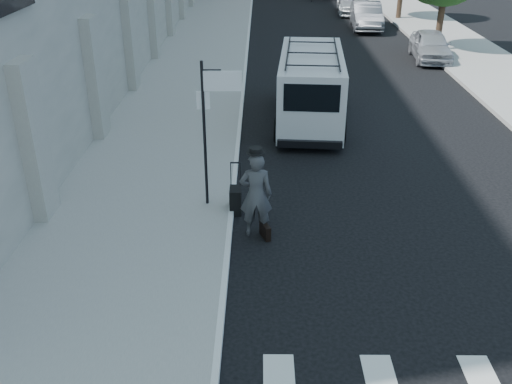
{
  "coord_description": "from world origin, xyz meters",
  "views": [
    {
      "loc": [
        -1.31,
        -9.12,
        6.67
      ],
      "look_at": [
        -1.4,
        1.53,
        1.3
      ],
      "focal_mm": 40.0,
      "sensor_mm": 36.0,
      "label": 1
    }
  ],
  "objects_px": {
    "parked_car_b": "(366,16)",
    "cargo_van": "(311,86)",
    "briefcase": "(265,231)",
    "parked_car_c": "(353,2)",
    "suitcase": "(236,200)",
    "parked_car_a": "(431,45)",
    "businessman": "(256,195)"
  },
  "relations": [
    {
      "from": "parked_car_b",
      "to": "cargo_van",
      "type": "bearing_deg",
      "value": -102.23
    },
    {
      "from": "briefcase",
      "to": "parked_car_c",
      "type": "distance_m",
      "value": 30.46
    },
    {
      "from": "cargo_van",
      "to": "parked_car_b",
      "type": "relative_size",
      "value": 1.36
    },
    {
      "from": "briefcase",
      "to": "cargo_van",
      "type": "bearing_deg",
      "value": 58.03
    },
    {
      "from": "briefcase",
      "to": "parked_car_c",
      "type": "height_order",
      "value": "parked_car_c"
    },
    {
      "from": "suitcase",
      "to": "parked_car_a",
      "type": "bearing_deg",
      "value": 60.11
    },
    {
      "from": "parked_car_c",
      "to": "parked_car_b",
      "type": "bearing_deg",
      "value": -85.52
    },
    {
      "from": "parked_car_a",
      "to": "parked_car_b",
      "type": "distance_m",
      "value": 7.87
    },
    {
      "from": "businessman",
      "to": "briefcase",
      "type": "bearing_deg",
      "value": 142.87
    },
    {
      "from": "cargo_van",
      "to": "parked_car_c",
      "type": "distance_m",
      "value": 22.51
    },
    {
      "from": "suitcase",
      "to": "parked_car_b",
      "type": "height_order",
      "value": "parked_car_b"
    },
    {
      "from": "cargo_van",
      "to": "parked_car_c",
      "type": "height_order",
      "value": "cargo_van"
    },
    {
      "from": "suitcase",
      "to": "parked_car_c",
      "type": "relative_size",
      "value": 0.25
    },
    {
      "from": "businessman",
      "to": "parked_car_c",
      "type": "distance_m",
      "value": 30.35
    },
    {
      "from": "businessman",
      "to": "cargo_van",
      "type": "height_order",
      "value": "cargo_van"
    },
    {
      "from": "cargo_van",
      "to": "parked_car_a",
      "type": "height_order",
      "value": "cargo_van"
    },
    {
      "from": "briefcase",
      "to": "suitcase",
      "type": "bearing_deg",
      "value": 100.89
    },
    {
      "from": "parked_car_b",
      "to": "parked_car_c",
      "type": "bearing_deg",
      "value": 93.51
    },
    {
      "from": "suitcase",
      "to": "parked_car_b",
      "type": "xyz_separation_m",
      "value": [
        6.9,
        23.01,
        0.44
      ]
    },
    {
      "from": "briefcase",
      "to": "parked_car_c",
      "type": "bearing_deg",
      "value": 57.76
    },
    {
      "from": "businessman",
      "to": "parked_car_c",
      "type": "bearing_deg",
      "value": -103.0
    },
    {
      "from": "parked_car_b",
      "to": "parked_car_c",
      "type": "distance_m",
      "value": 5.65
    },
    {
      "from": "businessman",
      "to": "suitcase",
      "type": "distance_m",
      "value": 1.3
    },
    {
      "from": "suitcase",
      "to": "cargo_van",
      "type": "xyz_separation_m",
      "value": [
        2.28,
        6.63,
        0.88
      ]
    },
    {
      "from": "parked_car_b",
      "to": "briefcase",
      "type": "bearing_deg",
      "value": -100.87
    },
    {
      "from": "briefcase",
      "to": "parked_car_a",
      "type": "height_order",
      "value": "parked_car_a"
    },
    {
      "from": "businessman",
      "to": "parked_car_a",
      "type": "relative_size",
      "value": 0.49
    },
    {
      "from": "parked_car_b",
      "to": "businessman",
      "type": "bearing_deg",
      "value": -101.42
    },
    {
      "from": "cargo_van",
      "to": "businessman",
      "type": "bearing_deg",
      "value": -98.87
    },
    {
      "from": "businessman",
      "to": "parked_car_b",
      "type": "distance_m",
      "value": 24.85
    },
    {
      "from": "briefcase",
      "to": "parked_car_b",
      "type": "height_order",
      "value": "parked_car_b"
    },
    {
      "from": "parked_car_a",
      "to": "cargo_van",
      "type": "bearing_deg",
      "value": -121.52
    }
  ]
}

